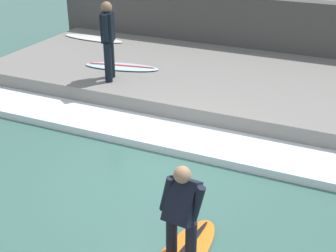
% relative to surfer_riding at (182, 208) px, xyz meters
% --- Properties ---
extents(ground_plane, '(28.00, 28.00, 0.00)m').
position_rel_surfer_riding_xyz_m(ground_plane, '(1.59, 1.16, -0.78)').
color(ground_plane, '#386056').
extents(concrete_ledge, '(4.40, 11.62, 0.45)m').
position_rel_surfer_riding_xyz_m(concrete_ledge, '(5.70, 1.16, -0.55)').
color(concrete_ledge, slate).
rests_on(concrete_ledge, ground_plane).
extents(back_wall, '(0.50, 12.21, 1.80)m').
position_rel_surfer_riding_xyz_m(back_wall, '(8.15, 1.16, 0.13)').
color(back_wall, '#474442').
rests_on(back_wall, ground_plane).
extents(wave_foam_crest, '(1.13, 11.04, 0.15)m').
position_rel_surfer_riding_xyz_m(wave_foam_crest, '(2.93, 1.16, -0.70)').
color(wave_foam_crest, silver).
rests_on(wave_foam_crest, ground_plane).
extents(surfer_riding, '(0.46, 0.61, 1.30)m').
position_rel_surfer_riding_xyz_m(surfer_riding, '(0.00, 0.00, 0.00)').
color(surfer_riding, black).
rests_on(surfer_riding, surfboard_riding).
extents(surfer_waiting_near, '(0.56, 0.37, 1.74)m').
position_rel_surfer_riding_xyz_m(surfer_waiting_near, '(4.27, 3.56, 0.65)').
color(surfer_waiting_near, black).
rests_on(surfer_waiting_near, concrete_ledge).
extents(surfboard_waiting_near, '(0.89, 1.91, 0.07)m').
position_rel_surfer_riding_xyz_m(surfboard_waiting_near, '(5.07, 3.72, -0.29)').
color(surfboard_waiting_near, silver).
rests_on(surfboard_waiting_near, concrete_ledge).
extents(surfboard_spare, '(0.53, 1.97, 0.06)m').
position_rel_surfer_riding_xyz_m(surfboard_spare, '(6.96, 5.74, -0.30)').
color(surfboard_spare, white).
rests_on(surfboard_spare, concrete_ledge).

